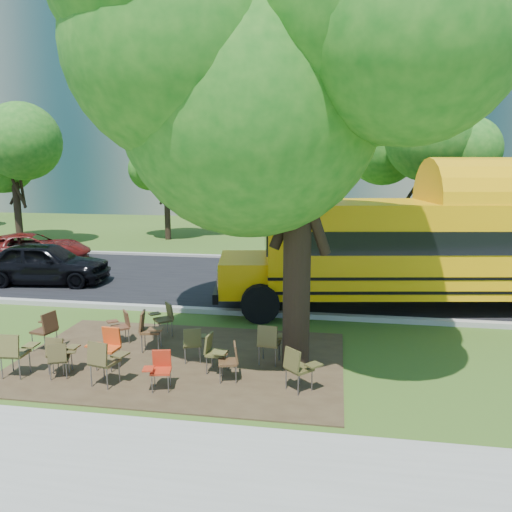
% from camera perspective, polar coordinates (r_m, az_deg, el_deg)
% --- Properties ---
extents(ground, '(160.00, 160.00, 0.00)m').
position_cam_1_polar(ground, '(11.98, -12.52, -10.44)').
color(ground, '#2F4A17').
rests_on(ground, ground).
extents(sidewalk, '(60.00, 4.00, 0.04)m').
position_cam_1_polar(sidewalk, '(8.06, -26.82, -22.40)').
color(sidewalk, gray).
rests_on(sidewalk, ground).
extents(dirt_patch, '(7.00, 4.50, 0.03)m').
position_cam_1_polar(dirt_patch, '(11.22, -8.63, -11.72)').
color(dirt_patch, '#382819').
rests_on(dirt_patch, ground).
extents(asphalt_road, '(80.00, 8.00, 0.04)m').
position_cam_1_polar(asphalt_road, '(18.36, -4.45, -2.69)').
color(asphalt_road, black).
rests_on(asphalt_road, ground).
extents(kerb_near, '(80.00, 0.25, 0.14)m').
position_cam_1_polar(kerb_near, '(14.63, -8.18, -6.08)').
color(kerb_near, gray).
rests_on(kerb_near, ground).
extents(kerb_far, '(80.00, 0.25, 0.14)m').
position_cam_1_polar(kerb_far, '(22.26, -1.96, -0.14)').
color(kerb_far, gray).
rests_on(kerb_far, ground).
extents(building_main, '(38.00, 16.00, 22.00)m').
position_cam_1_polar(building_main, '(48.41, -5.79, 18.69)').
color(building_main, slate).
rests_on(building_main, ground).
extents(bg_tree_0, '(5.20, 5.20, 7.18)m').
position_cam_1_polar(bg_tree_0, '(28.46, -26.04, 10.28)').
color(bg_tree_0, black).
rests_on(bg_tree_0, ground).
extents(bg_tree_2, '(4.80, 4.80, 6.62)m').
position_cam_1_polar(bg_tree_2, '(27.93, -10.28, 10.46)').
color(bg_tree_2, black).
rests_on(bg_tree_2, ground).
extents(bg_tree_3, '(5.60, 5.60, 7.84)m').
position_cam_1_polar(bg_tree_3, '(24.63, 18.39, 11.97)').
color(bg_tree_3, black).
rests_on(bg_tree_3, ground).
extents(main_tree, '(7.20, 7.20, 9.34)m').
position_cam_1_polar(main_tree, '(10.00, 5.02, 19.04)').
color(main_tree, black).
rests_on(main_tree, ground).
extents(school_bus, '(13.17, 4.85, 3.16)m').
position_cam_1_polar(school_bus, '(15.62, 22.51, 0.90)').
color(school_bus, '#E29D07').
rests_on(school_bus, ground).
extents(chair_0, '(0.63, 0.59, 0.95)m').
position_cam_1_polar(chair_0, '(11.17, -25.91, -9.66)').
color(chair_0, brown).
rests_on(chair_0, ground).
extents(chair_1, '(0.54, 0.48, 0.82)m').
position_cam_1_polar(chair_1, '(11.02, -21.58, -10.05)').
color(chair_1, '#4E4321').
rests_on(chair_1, ground).
extents(chair_2, '(0.52, 0.59, 0.77)m').
position_cam_1_polar(chair_2, '(10.82, -21.53, -10.63)').
color(chair_2, '#443A1D').
rests_on(chair_2, ground).
extents(chair_3, '(0.61, 0.52, 0.88)m').
position_cam_1_polar(chair_3, '(10.98, -16.61, -9.61)').
color(chair_3, '#CC4515').
rests_on(chair_3, ground).
extents(chair_4, '(0.71, 0.56, 0.95)m').
position_cam_1_polar(chair_4, '(10.13, -17.01, -11.14)').
color(chair_4, '#4A3F20').
rests_on(chair_4, ground).
extents(chair_5, '(0.52, 0.54, 0.77)m').
position_cam_1_polar(chair_5, '(9.81, -10.93, -12.28)').
color(chair_5, '#AD2812').
rests_on(chair_5, ground).
extents(chair_6, '(0.57, 0.54, 0.79)m').
position_cam_1_polar(chair_6, '(10.00, -2.98, -11.53)').
color(chair_6, '#472E19').
rests_on(chair_6, ground).
extents(chair_7, '(0.76, 0.60, 0.88)m').
position_cam_1_polar(chair_7, '(9.54, 4.83, -12.34)').
color(chair_7, '#443E1D').
rests_on(chair_7, ground).
extents(chair_8, '(0.55, 0.69, 0.94)m').
position_cam_1_polar(chair_8, '(12.41, -22.83, -7.47)').
color(chair_8, '#3E2516').
rests_on(chair_8, ground).
extents(chair_9, '(0.67, 0.53, 0.79)m').
position_cam_1_polar(chair_9, '(12.38, -15.09, -7.47)').
color(chair_9, '#512E1D').
rests_on(chair_9, ground).
extents(chair_10, '(0.66, 0.64, 0.94)m').
position_cam_1_polar(chair_10, '(11.68, -12.22, -7.95)').
color(chair_10, '#51341C').
rests_on(chair_10, ground).
extents(chair_11, '(0.55, 0.61, 0.81)m').
position_cam_1_polar(chair_11, '(10.91, -7.18, -9.61)').
color(chair_11, '#43411D').
rests_on(chair_11, ground).
extents(chair_12, '(0.49, 0.58, 0.84)m').
position_cam_1_polar(chair_12, '(10.34, -4.83, -10.62)').
color(chair_12, brown).
rests_on(chair_12, ground).
extents(chair_13, '(0.64, 0.54, 0.92)m').
position_cam_1_polar(chair_13, '(10.69, 1.60, -9.57)').
color(chair_13, brown).
rests_on(chair_13, ground).
extents(chair_14, '(0.71, 0.57, 0.84)m').
position_cam_1_polar(chair_14, '(12.63, -10.41, -6.75)').
color(chair_14, '#41391C').
rests_on(chair_14, ground).
extents(black_car, '(4.62, 2.28, 1.52)m').
position_cam_1_polar(black_car, '(19.07, -23.02, -0.75)').
color(black_car, black).
rests_on(black_car, ground).
extents(bg_car_red, '(5.23, 3.97, 1.32)m').
position_cam_1_polar(bg_car_red, '(22.99, -24.29, 0.74)').
color(bg_car_red, '#57110E').
rests_on(bg_car_red, ground).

